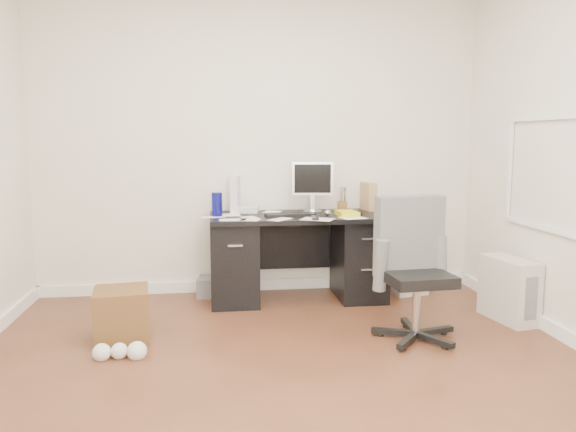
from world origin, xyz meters
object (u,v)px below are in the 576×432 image
Objects in this scene: desk at (297,254)px; pc_tower at (509,289)px; wicker_basket at (122,315)px; keyboard at (290,215)px; lcd_monitor at (312,187)px; office_chair at (418,270)px.

pc_tower is (1.54, -0.79, -0.16)m from desk.
keyboard is at bearing 30.77° from wicker_basket.
desk is at bearing -135.86° from lcd_monitor.
lcd_monitor is 0.94× the size of pc_tower.
desk is 3.56× the size of keyboard.
pc_tower is 1.33× the size of wicker_basket.
lcd_monitor reaches higher than keyboard.
office_chair reaches higher than wicker_basket.
keyboard is at bearing -132.24° from lcd_monitor.
lcd_monitor is at bearing 137.12° from pc_tower.
office_chair is 0.95m from pc_tower.
lcd_monitor reaches higher than wicker_basket.
wicker_basket is at bearing 168.60° from office_chair.
office_chair is (0.68, -1.10, 0.10)m from desk.
wicker_basket is (-1.29, -0.77, -0.58)m from keyboard.
office_chair is at bearing -59.97° from lcd_monitor.
wicker_basket is at bearing -148.06° from desk.
desk is 1.30m from office_chair.
pc_tower is 2.91m from wicker_basket.
desk is at bearing 40.08° from keyboard.
keyboard is 0.86× the size of pc_tower.
lcd_monitor is 1.26× the size of wicker_basket.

